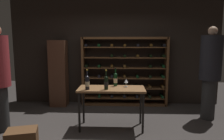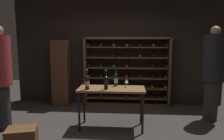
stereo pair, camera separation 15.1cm
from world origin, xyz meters
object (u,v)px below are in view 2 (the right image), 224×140
object	(u,v)px
wine_crate	(22,137)
wine_bottle_red_label	(116,79)
wine_bottle_gold_foil	(106,82)
tasting_table	(112,92)
person_bystander_red_print	(1,73)
wine_rack	(127,72)
display_cabinet	(61,73)
wine_bottle_amber_reserve	(87,82)
person_guest_plum_blouse	(213,69)
wine_glass_stemmed_right	(126,81)

from	to	relation	value
wine_crate	wine_bottle_red_label	size ratio (longest dim) A/B	1.28
wine_crate	wine_bottle_gold_foil	world-z (taller)	wine_bottle_gold_foil
tasting_table	person_bystander_red_print	world-z (taller)	person_bystander_red_print
tasting_table	person_bystander_red_print	distance (m)	2.17
wine_rack	wine_crate	world-z (taller)	wine_rack
display_cabinet	wine_bottle_gold_foil	bearing A→B (deg)	-48.22
wine_bottle_amber_reserve	wine_rack	bearing A→B (deg)	66.09
wine_bottle_red_label	wine_bottle_gold_foil	bearing A→B (deg)	-117.85
wine_rack	display_cabinet	world-z (taller)	wine_rack
person_guest_plum_blouse	wine_bottle_amber_reserve	xyz separation A→B (m)	(-2.60, -0.74, -0.18)
person_guest_plum_blouse	wine_crate	xyz separation A→B (m)	(-3.58, -1.44, -0.99)
tasting_table	wine_bottle_gold_foil	world-z (taller)	wine_bottle_gold_foil
wine_bottle_gold_foil	wine_rack	bearing A→B (deg)	76.73
wine_bottle_gold_foil	wine_glass_stemmed_right	size ratio (longest dim) A/B	2.38
person_bystander_red_print	wine_bottle_gold_foil	bearing A→B (deg)	-133.75
wine_bottle_gold_foil	wine_crate	bearing A→B (deg)	-151.70
wine_rack	wine_bottle_red_label	bearing A→B (deg)	-99.48
wine_rack	wine_glass_stemmed_right	world-z (taller)	wine_rack
wine_rack	person_guest_plum_blouse	bearing A→B (deg)	-27.63
display_cabinet	tasting_table	bearing A→B (deg)	-43.87
display_cabinet	wine_glass_stemmed_right	bearing A→B (deg)	-36.26
wine_rack	wine_bottle_amber_reserve	xyz separation A→B (m)	(-0.76, -1.70, 0.05)
person_bystander_red_print	wine_bottle_amber_reserve	world-z (taller)	person_bystander_red_print
wine_bottle_amber_reserve	wine_bottle_gold_foil	xyz separation A→B (m)	(0.36, 0.02, -0.00)
wine_bottle_red_label	wine_glass_stemmed_right	size ratio (longest dim) A/B	2.35
display_cabinet	wine_glass_stemmed_right	xyz separation A→B (m)	(1.76, -1.29, 0.06)
person_guest_plum_blouse	display_cabinet	size ratio (longest dim) A/B	1.17
wine_glass_stemmed_right	person_bystander_red_print	bearing A→B (deg)	-172.07
wine_bottle_red_label	person_bystander_red_print	bearing A→B (deg)	-169.43
wine_bottle_red_label	wine_rack	bearing A→B (deg)	80.52
wine_rack	wine_bottle_gold_foil	world-z (taller)	wine_rack
wine_bottle_amber_reserve	tasting_table	bearing A→B (deg)	18.01
wine_rack	wine_bottle_red_label	xyz separation A→B (m)	(-0.23, -1.36, 0.05)
display_cabinet	person_guest_plum_blouse	bearing A→B (deg)	-12.83
wine_crate	wine_bottle_gold_foil	distance (m)	1.72
tasting_table	wine_rack	bearing A→B (deg)	79.03
display_cabinet	wine_bottle_red_label	size ratio (longest dim) A/B	4.70
person_guest_plum_blouse	wine_bottle_gold_foil	xyz separation A→B (m)	(-2.24, -0.72, -0.18)
wine_crate	wine_bottle_gold_foil	size ratio (longest dim) A/B	1.26
person_bystander_red_print	wine_crate	size ratio (longest dim) A/B	4.24
wine_rack	wine_bottle_gold_foil	distance (m)	1.73
wine_rack	tasting_table	size ratio (longest dim) A/B	1.75
person_bystander_red_print	wine_bottle_red_label	bearing A→B (deg)	-125.70
wine_rack	tasting_table	world-z (taller)	wine_rack
tasting_table	person_bystander_red_print	size ratio (longest dim) A/B	0.64
display_cabinet	wine_bottle_amber_reserve	world-z (taller)	display_cabinet
person_guest_plum_blouse	wine_crate	world-z (taller)	person_guest_plum_blouse
wine_rack	wine_crate	xyz separation A→B (m)	(-1.74, -2.40, -0.76)
person_guest_plum_blouse	wine_glass_stemmed_right	size ratio (longest dim) A/B	12.87
wine_bottle_red_label	wine_bottle_amber_reserve	bearing A→B (deg)	-147.04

